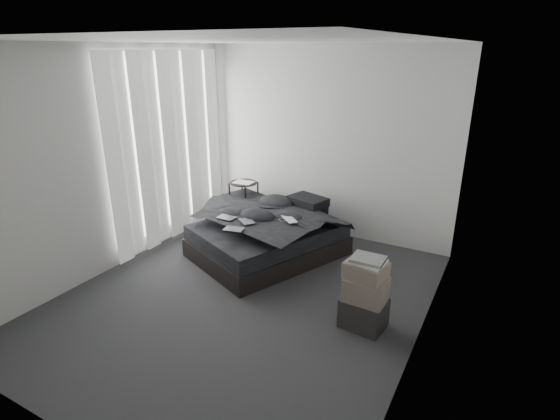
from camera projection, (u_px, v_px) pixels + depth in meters
The scene contains 25 objects.
floor at pixel (245, 297), 4.73m from camera, with size 3.60×4.20×0.01m, color #2D2D2F.
ceiling at pixel (236, 40), 3.82m from camera, with size 3.60×4.20×0.01m, color white.
wall_back at pixel (325, 144), 6.00m from camera, with size 3.60×0.01×2.60m, color silver.
wall_front at pixel (42, 274), 2.55m from camera, with size 3.60×0.01×2.60m, color silver.
wall_left at pixel (112, 161), 5.09m from camera, with size 0.01×4.20×2.60m, color silver.
wall_right at pixel (430, 214), 3.47m from camera, with size 0.01×4.20×2.60m, color silver.
window_left at pixel (167, 143), 5.80m from camera, with size 0.02×2.00×2.30m, color white.
curtain_left at pixel (170, 149), 5.80m from camera, with size 0.06×2.12×2.48m, color white.
bed at pixel (268, 246), 5.67m from camera, with size 1.33×1.76×0.24m, color black.
mattress at pixel (268, 231), 5.59m from camera, with size 1.28×1.71×0.19m, color black.
duvet at pixel (265, 218), 5.50m from camera, with size 1.30×1.51×0.21m, color black.
pillow_lower at pixel (306, 208), 5.97m from camera, with size 0.53×0.36×0.12m, color black.
pillow_upper at pixel (308, 201), 5.87m from camera, with size 0.50×0.34×0.11m, color black.
laptop at pixel (286, 215), 5.27m from camera, with size 0.28×0.18×0.02m, color silver.
comic_a at pixel (226, 213), 5.37m from camera, with size 0.22×0.15×0.01m, color black.
comic_b at pixel (247, 216), 5.25m from camera, with size 0.22×0.15×0.01m, color black.
comic_c at pixel (234, 223), 5.02m from camera, with size 0.22×0.15×0.01m, color black.
side_stand at pixel (244, 206), 6.41m from camera, with size 0.39×0.39×0.71m, color black.
papers at pixel (243, 183), 6.27m from camera, with size 0.28×0.20×0.01m, color white.
floor_books at pixel (199, 250), 5.70m from camera, with size 0.13×0.18×0.13m, color black.
box_lower at pixel (364, 313), 4.19m from camera, with size 0.41×0.32×0.30m, color black.
box_mid at pixel (366, 289), 4.09m from camera, with size 0.38×0.30×0.23m, color #655B50.
box_upper at pixel (366, 270), 4.04m from camera, with size 0.36×0.29×0.16m, color #655B50.
art_book_white at pixel (368, 261), 4.00m from camera, with size 0.31×0.25×0.03m, color silver.
art_book_snake at pixel (368, 259), 3.98m from camera, with size 0.30×0.24×0.03m, color silver.
Camera 1 is at (2.31, -3.41, 2.54)m, focal length 28.00 mm.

